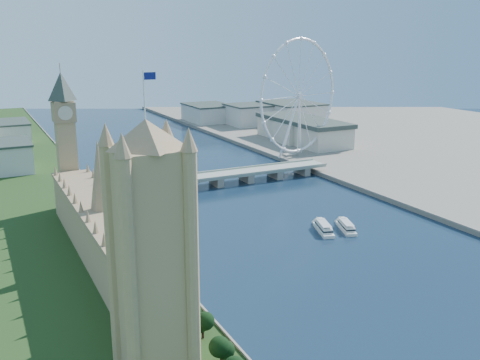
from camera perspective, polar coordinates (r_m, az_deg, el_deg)
tree_row at (r=222.19m, az=-3.57°, el=-16.65°), size 7.77×183.77×19.50m
victoria_tower at (r=192.70m, az=-9.49°, el=-6.77°), size 28.16×28.16×112.00m
parliament_range at (r=311.51m, az=-14.37°, el=-5.65°), size 24.00×200.00×70.00m
big_ben at (r=403.55m, az=-18.21°, el=5.73°), size 20.02×20.02×110.00m
westminster_bridge at (r=471.73m, az=-2.55°, el=0.23°), size 220.00×22.00×9.50m
london_eye at (r=565.65m, az=6.31°, el=8.84°), size 113.60×39.12×124.30m
county_hall at (r=667.30m, az=6.64°, el=3.86°), size 54.00×144.00×35.00m
city_skyline at (r=721.78m, az=-8.23°, el=5.99°), size 505.00×280.00×32.00m
tour_boat_near at (r=363.98m, az=8.89°, el=-5.47°), size 17.75×31.91×6.87m
tour_boat_far at (r=369.58m, az=11.25°, el=-5.26°), size 17.19×30.08×6.47m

